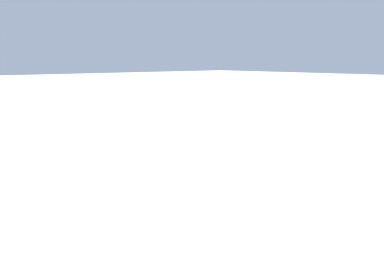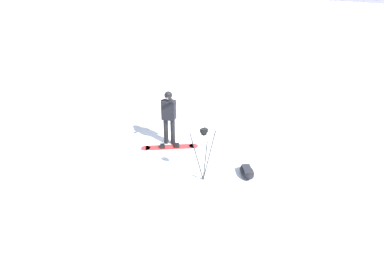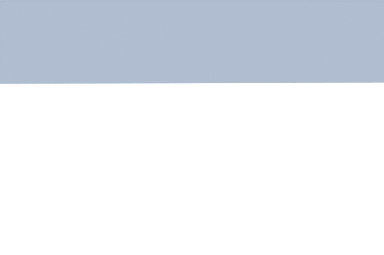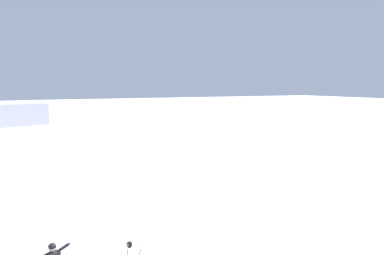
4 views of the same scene
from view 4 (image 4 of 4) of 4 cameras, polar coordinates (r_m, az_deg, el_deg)
The scene contains 0 objects.
Camera 4 is at (-1.27, -11.48, 6.36)m, focal length 34.75 mm.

